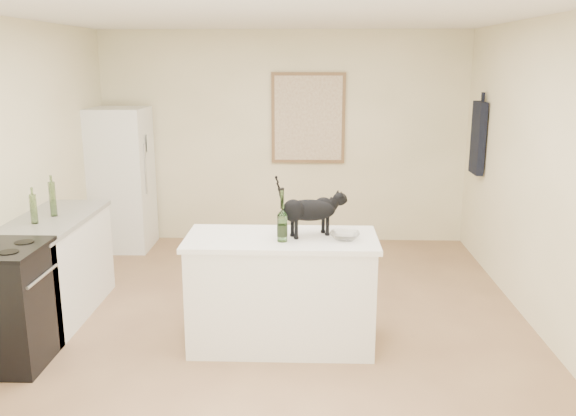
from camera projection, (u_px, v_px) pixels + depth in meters
The scene contains 19 objects.
floor at pixel (271, 332), 5.15m from camera, with size 5.50×5.50×0.00m, color #A47D57.
ceiling at pixel (269, 11), 4.53m from camera, with size 5.50×5.50×0.00m, color white.
wall_back at pixel (284, 138), 7.51m from camera, with size 4.50×4.50×0.00m, color #FFF0C5.
wall_front at pixel (222, 331), 2.17m from camera, with size 4.50×4.50×0.00m, color #FFF0C5.
wall_right at pixel (555, 183), 4.77m from camera, with size 5.50×5.50×0.00m, color #FFF0C5.
island_base at pixel (282, 293), 4.85m from camera, with size 1.44×0.67×0.86m, color white.
island_top at pixel (281, 239), 4.74m from camera, with size 1.50×0.70×0.04m, color white.
left_cabinets at pixel (54, 269), 5.40m from camera, with size 0.60×1.40×0.86m, color white.
left_countertop at pixel (50, 221), 5.30m from camera, with size 0.62×1.44×0.04m, color gray.
stove at pixel (5, 307), 4.52m from camera, with size 0.60×0.60×0.90m, color black.
fridge at pixel (121, 179), 7.29m from camera, with size 0.68×0.68×1.70m, color white.
artwork_frame at pixel (308, 118), 7.41m from camera, with size 0.90×0.03×1.10m, color brown.
artwork_canvas at pixel (308, 118), 7.39m from camera, with size 0.82×0.00×1.02m, color beige.
hanging_garment at pixel (478, 138), 6.73m from camera, with size 0.08×0.34×0.80m, color black.
black_cat at pixel (309, 213), 4.72m from camera, with size 0.53×0.16×0.37m, color black, non-canonical shape.
wine_bottle at pixel (282, 218), 4.58m from camera, with size 0.08×0.08×0.37m, color #285C24.
glass_bowl at pixel (345, 236), 4.66m from camera, with size 0.23×0.23×0.06m, color silver.
fridge_paper at pixel (147, 143), 7.17m from camera, with size 0.01×0.16×0.20m, color beige.
counter_bottle_cluster at pixel (44, 203), 5.23m from camera, with size 0.12×0.31×0.31m.
Camera 1 is at (0.31, -4.74, 2.24)m, focal length 37.87 mm.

